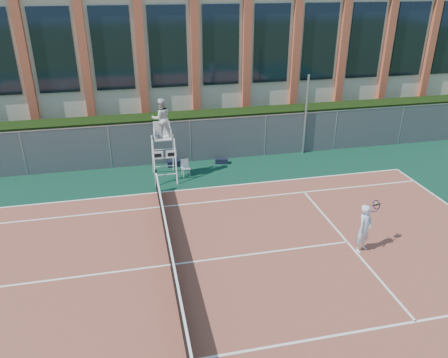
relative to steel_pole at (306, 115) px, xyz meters
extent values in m
plane|color=#233814|center=(-8.15, -8.70, -2.13)|extent=(120.00, 120.00, 0.00)
cube|color=#0B3227|center=(-8.15, -7.70, -2.12)|extent=(36.00, 20.00, 0.01)
cube|color=brown|center=(-8.15, -8.70, -2.11)|extent=(23.77, 10.97, 0.02)
cylinder|color=black|center=(-8.15, -3.10, -1.58)|extent=(0.10, 0.10, 1.10)
cube|color=black|center=(-8.15, -8.70, -1.67)|extent=(0.03, 11.00, 0.86)
cube|color=white|center=(-8.15, -8.70, -1.21)|extent=(0.06, 11.20, 0.07)
cube|color=black|center=(-8.15, 1.30, -1.03)|extent=(40.00, 1.40, 2.20)
cube|color=beige|center=(-8.15, 9.30, 1.87)|extent=(44.00, 10.00, 8.00)
cylinder|color=#9EA0A5|center=(0.00, 0.00, 0.00)|extent=(0.12, 0.12, 4.26)
cylinder|color=white|center=(-8.15, -2.25, -1.11)|extent=(0.06, 0.59, 2.13)
cylinder|color=white|center=(-7.17, -2.25, -1.11)|extent=(0.06, 0.59, 2.13)
cylinder|color=white|center=(-8.15, -1.15, -1.11)|extent=(0.06, 0.59, 2.13)
cylinder|color=white|center=(-7.17, -1.15, -1.11)|extent=(0.06, 0.59, 2.13)
cube|color=white|center=(-7.66, -1.70, -0.10)|extent=(0.77, 0.66, 0.06)
cube|color=white|center=(-7.66, -1.39, 0.29)|extent=(0.77, 0.05, 0.66)
cube|color=white|center=(-7.97, -2.14, -0.75)|extent=(0.48, 0.03, 0.37)
cube|color=white|center=(-7.35, -2.14, -0.75)|extent=(0.48, 0.03, 0.37)
imported|color=silver|center=(-7.66, -1.65, 0.84)|extent=(0.98, 0.82, 1.80)
cube|color=silver|center=(-6.65, -1.64, -1.72)|extent=(0.43, 0.43, 0.04)
cube|color=silver|center=(-6.68, -1.47, -1.51)|extent=(0.38, 0.09, 0.40)
cylinder|color=silver|center=(-6.78, -1.82, -1.93)|extent=(0.03, 0.03, 0.38)
cylinder|color=silver|center=(-6.48, -1.77, -1.93)|extent=(0.03, 0.03, 0.38)
cylinder|color=silver|center=(-6.83, -1.51, -1.93)|extent=(0.03, 0.03, 0.38)
cylinder|color=silver|center=(-6.52, -1.47, -1.93)|extent=(0.03, 0.03, 0.38)
cube|color=black|center=(-7.03, -0.38, -1.96)|extent=(0.75, 0.33, 0.32)
cube|color=black|center=(-4.64, -0.51, -1.99)|extent=(0.70, 0.42, 0.26)
imported|color=silver|center=(-1.51, -9.27, -1.22)|extent=(0.77, 0.68, 1.76)
torus|color=#13184A|center=(-1.04, -9.03, -0.48)|extent=(0.38, 0.30, 0.30)
sphere|color=#CCE533|center=(-0.94, -8.85, -0.53)|extent=(0.07, 0.07, 0.07)
camera|label=1|loc=(-8.99, -20.79, 6.65)|focal=35.00mm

